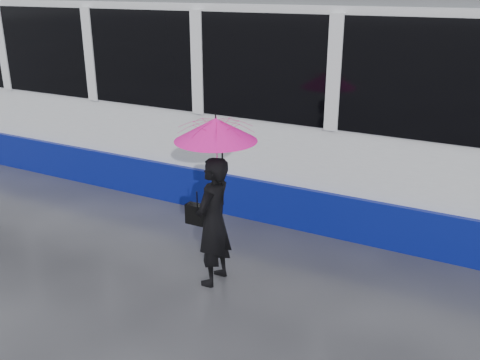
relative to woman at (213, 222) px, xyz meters
The scene contains 5 objects.
ground 0.90m from the woman, 87.86° to the left, with size 90.00×90.00×0.00m, color #28282C.
rails 3.08m from the woman, 89.65° to the left, with size 34.00×1.51×0.02m.
woman is the anchor object (origin of this frame).
umbrella 0.90m from the woman, ahead, with size 0.90×0.90×1.01m.
handbag 0.22m from the woman, behind, with size 0.27×0.12×0.41m.
Camera 1 is at (2.82, -5.13, 3.24)m, focal length 40.00 mm.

